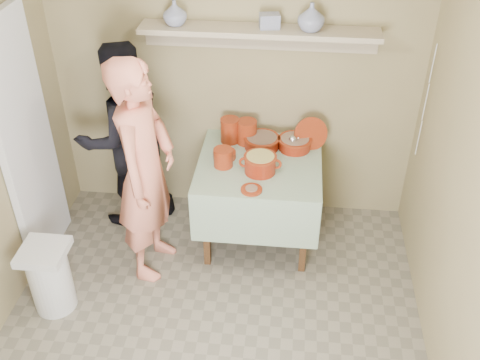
# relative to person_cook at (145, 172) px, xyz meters

# --- Properties ---
(ground) EXTENTS (3.50, 3.50, 0.00)m
(ground) POSITION_rel_person_cook_xyz_m (0.55, -0.86, -0.89)
(ground) COLOR #746C5B
(ground) RESTS_ON ground
(tile_panel) EXTENTS (0.06, 0.70, 2.00)m
(tile_panel) POSITION_rel_person_cook_xyz_m (-0.91, 0.09, 0.11)
(tile_panel) COLOR silver
(tile_panel) RESTS_ON ground
(plate_stack_a) EXTENTS (0.16, 0.16, 0.21)m
(plate_stack_a) POSITION_rel_person_cook_xyz_m (0.53, 0.71, -0.02)
(plate_stack_a) COLOR maroon
(plate_stack_a) RESTS_ON serving_table
(plate_stack_b) EXTENTS (0.17, 0.17, 0.20)m
(plate_stack_b) POSITION_rel_person_cook_xyz_m (0.67, 0.70, -0.03)
(plate_stack_b) COLOR maroon
(plate_stack_b) RESTS_ON serving_table
(bowl_stack) EXTENTS (0.15, 0.15, 0.15)m
(bowl_stack) POSITION_rel_person_cook_xyz_m (0.53, 0.33, -0.05)
(bowl_stack) COLOR maroon
(bowl_stack) RESTS_ON serving_table
(empty_bowl) EXTENTS (0.18, 0.18, 0.05)m
(empty_bowl) POSITION_rel_person_cook_xyz_m (0.52, 0.45, -0.10)
(empty_bowl) COLOR maroon
(empty_bowl) RESTS_ON serving_table
(propped_lid) EXTENTS (0.30, 0.19, 0.27)m
(propped_lid) POSITION_rel_person_cook_xyz_m (1.20, 0.69, -0.01)
(propped_lid) COLOR maroon
(propped_lid) RESTS_ON serving_table
(vase_right) EXTENTS (0.23, 0.23, 0.20)m
(vase_right) POSITION_rel_person_cook_xyz_m (1.13, 0.74, 0.93)
(vase_right) COLOR navy
(vase_right) RESTS_ON wall_shelf
(vase_left) EXTENTS (0.25, 0.25, 0.19)m
(vase_left) POSITION_rel_person_cook_xyz_m (0.13, 0.75, 0.92)
(vase_left) COLOR navy
(vase_left) RESTS_ON wall_shelf
(ceramic_box) EXTENTS (0.17, 0.13, 0.11)m
(ceramic_box) POSITION_rel_person_cook_xyz_m (0.83, 0.77, 0.88)
(ceramic_box) COLOR navy
(ceramic_box) RESTS_ON wall_shelf
(person_cook) EXTENTS (0.50, 0.70, 1.78)m
(person_cook) POSITION_rel_person_cook_xyz_m (0.00, 0.00, 0.00)
(person_cook) COLOR #E47B62
(person_cook) RESTS_ON ground
(person_helper) EXTENTS (1.01, 0.98, 1.63)m
(person_helper) POSITION_rel_person_cook_xyz_m (-0.34, 0.59, -0.07)
(person_helper) COLOR black
(person_helper) RESTS_ON ground
(room_shell) EXTENTS (3.04, 3.54, 2.62)m
(room_shell) POSITION_rel_person_cook_xyz_m (0.55, -0.86, 0.72)
(room_shell) COLOR #918359
(room_shell) RESTS_ON ground
(serving_table) EXTENTS (0.97, 0.97, 0.76)m
(serving_table) POSITION_rel_person_cook_xyz_m (0.80, 0.42, -0.25)
(serving_table) COLOR #4C2D16
(serving_table) RESTS_ON ground
(cazuela_meat_a) EXTENTS (0.30, 0.30, 0.10)m
(cazuela_meat_a) POSITION_rel_person_cook_xyz_m (0.80, 0.64, -0.07)
(cazuela_meat_a) COLOR #680D01
(cazuela_meat_a) RESTS_ON serving_table
(cazuela_meat_b) EXTENTS (0.28, 0.28, 0.10)m
(cazuela_meat_b) POSITION_rel_person_cook_xyz_m (1.07, 0.64, -0.07)
(cazuela_meat_b) COLOR #680D01
(cazuela_meat_b) RESTS_ON serving_table
(ladle) EXTENTS (0.08, 0.26, 0.19)m
(ladle) POSITION_rel_person_cook_xyz_m (1.06, 0.61, -0.02)
(ladle) COLOR silver
(ladle) RESTS_ON cazuela_meat_b
(cazuela_rice) EXTENTS (0.33, 0.25, 0.14)m
(cazuela_rice) POSITION_rel_person_cook_xyz_m (0.82, 0.28, -0.04)
(cazuela_rice) COLOR #680D01
(cazuela_rice) RESTS_ON serving_table
(front_plate) EXTENTS (0.16, 0.16, 0.03)m
(front_plate) POSITION_rel_person_cook_xyz_m (0.77, 0.03, -0.12)
(front_plate) COLOR maroon
(front_plate) RESTS_ON serving_table
(wall_shelf) EXTENTS (1.80, 0.25, 0.21)m
(wall_shelf) POSITION_rel_person_cook_xyz_m (0.75, 0.79, 0.78)
(wall_shelf) COLOR tan
(wall_shelf) RESTS_ON room_shell
(trash_bin) EXTENTS (0.32, 0.32, 0.56)m
(trash_bin) POSITION_rel_person_cook_xyz_m (-0.63, -0.53, -0.61)
(trash_bin) COLOR silver
(trash_bin) RESTS_ON ground
(electrical_cord) EXTENTS (0.01, 0.05, 0.90)m
(electrical_cord) POSITION_rel_person_cook_xyz_m (2.02, 0.62, 0.36)
(electrical_cord) COLOR silver
(electrical_cord) RESTS_ON wall_shelf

